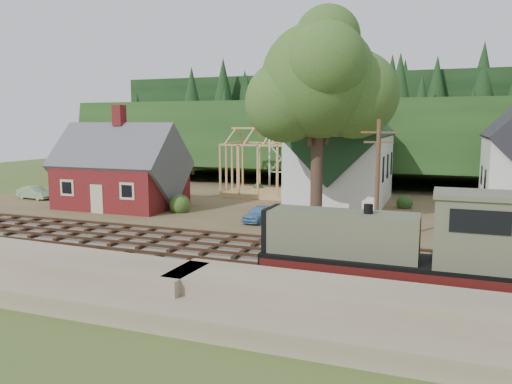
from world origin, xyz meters
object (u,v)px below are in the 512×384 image
(car_blue, at_px, (260,214))
(car_green, at_px, (35,193))
(locomotive, at_px, (399,248))
(patio_set, at_px, (129,188))

(car_blue, distance_m, car_green, 24.73)
(locomotive, distance_m, car_green, 38.65)
(car_blue, xyz_separation_m, car_green, (-24.57, 2.79, 0.01))
(locomotive, height_order, patio_set, locomotive)
(car_green, bearing_deg, patio_set, -93.35)
(car_blue, bearing_deg, car_green, -179.13)
(locomotive, relative_size, car_blue, 3.22)
(car_green, relative_size, patio_set, 1.70)
(car_green, bearing_deg, car_blue, -90.13)
(car_green, xyz_separation_m, patio_set, (12.40, -2.12, 1.29))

